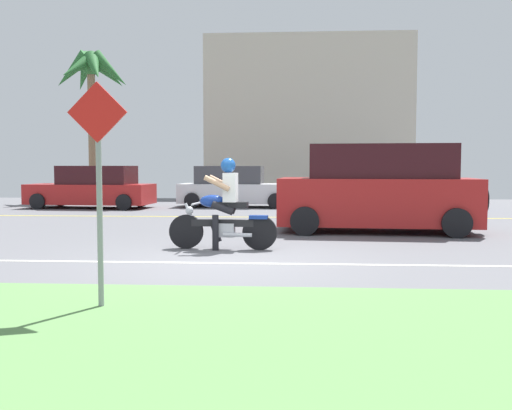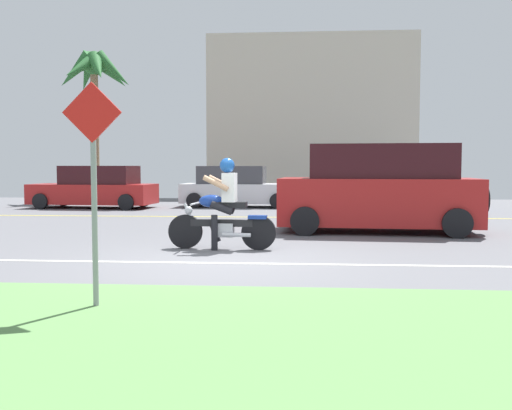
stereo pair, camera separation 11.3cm
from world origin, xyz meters
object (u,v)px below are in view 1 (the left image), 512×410
(suv_nearby, at_px, (378,190))
(parked_car_2, at_px, (411,190))
(parked_car_1, at_px, (235,188))
(motorcyclist, at_px, (224,211))
(parked_car_0, at_px, (93,188))
(street_sign, at_px, (99,173))
(palm_tree_0, at_px, (91,76))

(suv_nearby, xyz_separation_m, parked_car_2, (2.09, 6.88, -0.28))
(parked_car_1, bearing_deg, motorcyclist, -85.03)
(parked_car_0, xyz_separation_m, street_sign, (5.34, -14.75, 0.74))
(parked_car_1, xyz_separation_m, palm_tree_0, (-6.45, 2.92, 4.63))
(motorcyclist, relative_size, parked_car_1, 0.47)
(parked_car_1, height_order, palm_tree_0, palm_tree_0)
(suv_nearby, height_order, street_sign, street_sign)
(motorcyclist, relative_size, parked_car_0, 0.44)
(suv_nearby, relative_size, parked_car_1, 1.11)
(parked_car_0, relative_size, parked_car_2, 1.17)
(parked_car_1, bearing_deg, parked_car_0, -169.56)
(street_sign, bearing_deg, parked_car_1, 90.88)
(palm_tree_0, bearing_deg, street_sign, -70.24)
(palm_tree_0, relative_size, street_sign, 2.72)
(parked_car_0, bearing_deg, parked_car_2, -0.81)
(motorcyclist, relative_size, parked_car_2, 0.51)
(palm_tree_0, bearing_deg, parked_car_1, -24.37)
(motorcyclist, bearing_deg, parked_car_1, 94.97)
(motorcyclist, bearing_deg, suv_nearby, 43.62)
(parked_car_1, relative_size, palm_tree_0, 0.66)
(motorcyclist, distance_m, parked_car_2, 11.29)
(parked_car_0, height_order, parked_car_1, parked_car_0)
(parked_car_0, distance_m, street_sign, 15.70)
(parked_car_1, height_order, street_sign, street_sign)
(suv_nearby, bearing_deg, parked_car_0, 142.83)
(parked_car_0, bearing_deg, motorcyclist, -59.11)
(motorcyclist, distance_m, street_sign, 4.74)
(parked_car_2, xyz_separation_m, street_sign, (-6.04, -14.59, 0.77))
(parked_car_0, xyz_separation_m, parked_car_1, (5.10, 0.94, -0.01))
(suv_nearby, xyz_separation_m, parked_car_0, (-9.29, 7.04, -0.26))
(suv_nearby, distance_m, street_sign, 8.68)
(suv_nearby, xyz_separation_m, parked_car_1, (-4.20, 7.98, -0.26))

